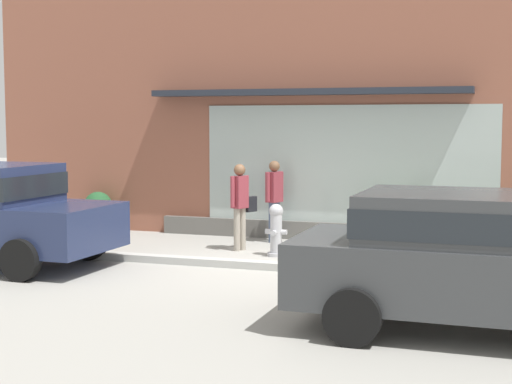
% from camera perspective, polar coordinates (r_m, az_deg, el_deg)
% --- Properties ---
extents(ground_plane, '(60.00, 60.00, 0.00)m').
position_cam_1_polar(ground_plane, '(12.39, 0.32, -5.58)').
color(ground_plane, '#9E9B93').
extents(curb_strip, '(14.00, 0.24, 0.12)m').
position_cam_1_polar(curb_strip, '(12.19, 0.03, -5.47)').
color(curb_strip, '#B2B2AD').
rests_on(curb_strip, ground_plane).
extents(storefront, '(14.00, 0.81, 5.04)m').
position_cam_1_polar(storefront, '(15.23, 4.07, 5.79)').
color(storefront, '#935642').
rests_on(storefront, ground_plane).
extents(fire_hydrant, '(0.39, 0.35, 0.91)m').
position_cam_1_polar(fire_hydrant, '(13.26, 1.51, -2.81)').
color(fire_hydrant, '#B2B2B7').
rests_on(fire_hydrant, ground_plane).
extents(pedestrian_with_handbag, '(0.37, 0.58, 1.57)m').
position_cam_1_polar(pedestrian_with_handbag, '(13.81, -1.15, -0.69)').
color(pedestrian_with_handbag, '#9E9384').
rests_on(pedestrian_with_handbag, ground_plane).
extents(pedestrian_passerby, '(0.29, 0.49, 1.58)m').
position_cam_1_polar(pedestrian_passerby, '(14.76, 1.38, -0.19)').
color(pedestrian_passerby, '#475675').
rests_on(pedestrian_passerby, ground_plane).
extents(parked_car_dark_gray, '(4.35, 2.08, 1.56)m').
position_cam_1_polar(parked_car_dark_gray, '(8.73, 16.66, -4.52)').
color(parked_car_dark_gray, '#383A3D').
rests_on(parked_car_dark_gray, ground_plane).
extents(potted_plant_doorstep, '(0.44, 0.44, 1.04)m').
position_cam_1_polar(potted_plant_doorstep, '(14.25, 15.62, -2.30)').
color(potted_plant_doorstep, '#33473D').
rests_on(potted_plant_doorstep, ground_plane).
extents(potted_plant_by_entrance, '(0.60, 0.60, 0.85)m').
position_cam_1_polar(potted_plant_by_entrance, '(16.59, -11.71, -1.38)').
color(potted_plant_by_entrance, '#B7B2A3').
rests_on(potted_plant_by_entrance, ground_plane).
extents(potted_plant_corner_tall, '(0.66, 0.66, 0.89)m').
position_cam_1_polar(potted_plant_corner_tall, '(14.16, 9.63, -2.33)').
color(potted_plant_corner_tall, '#B7B2A3').
rests_on(potted_plant_corner_tall, ground_plane).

